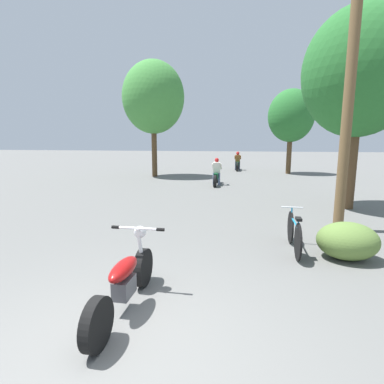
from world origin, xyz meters
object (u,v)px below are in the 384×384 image
roadside_tree_right_near (360,73)px  roadside_tree_left (153,98)px  motorcycle_rider_lead (217,175)px  utility_pole (351,74)px  motorcycle_rider_far (238,163)px  bicycle_parked (294,233)px  roadside_tree_right_far (291,116)px  motorcycle_foreground (125,281)px

roadside_tree_right_near → roadside_tree_left: size_ratio=0.90×
motorcycle_rider_lead → roadside_tree_right_near: bearing=-43.5°
utility_pole → motorcycle_rider_lead: size_ratio=3.38×
motorcycle_rider_far → bicycle_parked: 16.61m
motorcycle_rider_far → bicycle_parked: bearing=-84.5°
motorcycle_rider_lead → motorcycle_rider_far: (0.81, 7.76, 0.02)m
roadside_tree_right_near → motorcycle_rider_lead: (-4.73, 4.49, -3.70)m
roadside_tree_right_far → motorcycle_rider_lead: size_ratio=2.58×
roadside_tree_right_far → motorcycle_rider_far: 5.01m
roadside_tree_right_near → bicycle_parked: roadside_tree_right_near is taller
roadside_tree_left → motorcycle_rider_far: (4.92, 4.83, -4.17)m
utility_pole → bicycle_parked: bearing=-128.2°
motorcycle_foreground → roadside_tree_right_far: bearing=76.2°
roadside_tree_right_near → roadside_tree_left: (-8.84, 7.42, 0.49)m
roadside_tree_right_near → bicycle_parked: (-2.32, -4.28, -3.83)m
utility_pole → roadside_tree_left: (-7.80, 10.07, 1.02)m
roadside_tree_right_near → utility_pole: bearing=-111.4°
bicycle_parked → roadside_tree_right_near: bearing=61.5°
roadside_tree_right_near → roadside_tree_right_far: bearing=92.8°
utility_pole → motorcycle_foreground: utility_pole is taller
motorcycle_foreground → motorcycle_rider_far: 19.17m
motorcycle_rider_far → bicycle_parked: motorcycle_rider_far is taller
motorcycle_foreground → bicycle_parked: 3.60m
utility_pole → motorcycle_rider_far: (-2.89, 14.90, -3.14)m
motorcycle_foreground → motorcycle_rider_far: size_ratio=0.92×
utility_pole → motorcycle_foreground: 6.55m
roadside_tree_right_far → motorcycle_foreground: (-4.29, -17.40, -3.35)m
motorcycle_foreground → motorcycle_rider_lead: bearing=89.7°
utility_pole → roadside_tree_right_far: bearing=87.7°
motorcycle_rider_far → roadside_tree_left: bearing=-135.5°
roadside_tree_right_near → motorcycle_foreground: roadside_tree_right_near is taller
roadside_tree_right_near → motorcycle_rider_far: (-3.92, 12.25, -3.68)m
utility_pole → bicycle_parked: (-1.29, -1.64, -3.30)m
roadside_tree_right_far → motorcycle_rider_far: (-3.41, 1.74, -3.23)m
motorcycle_rider_lead → bicycle_parked: size_ratio=1.28×
roadside_tree_left → motorcycle_rider_lead: bearing=-35.5°
roadside_tree_right_far → roadside_tree_left: roadside_tree_left is taller
roadside_tree_right_far → motorcycle_rider_lead: bearing=-125.0°
roadside_tree_right_near → roadside_tree_right_far: 10.53m
roadside_tree_right_near → motorcycle_rider_lead: 7.50m
roadside_tree_left → motorcycle_rider_far: size_ratio=3.13×
roadside_tree_right_far → motorcycle_foreground: bearing=-103.8°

